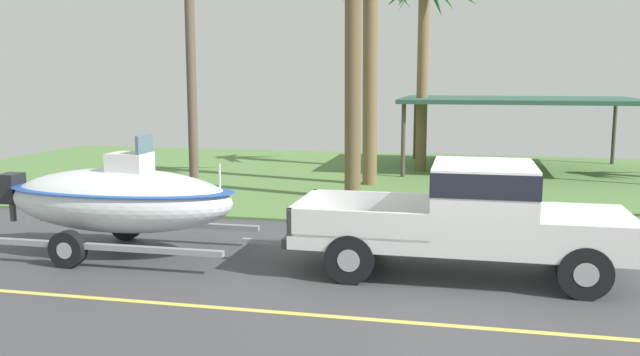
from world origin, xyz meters
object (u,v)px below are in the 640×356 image
object	(u,v)px
carport_awning	(517,101)
palm_tree_far_right	(370,14)
boat_on_trailer	(119,199)
pickup_truck_towing	(480,214)
palm_tree_mid	(425,9)
utility_pole	(190,23)

from	to	relation	value
carport_awning	palm_tree_far_right	xyz separation A→B (m)	(-4.51, -4.40, 2.64)
boat_on_trailer	palm_tree_far_right	xyz separation A→B (m)	(3.38, 8.62, 4.05)
boat_on_trailer	palm_tree_far_right	world-z (taller)	palm_tree_far_right
pickup_truck_towing	boat_on_trailer	distance (m)	6.49
carport_awning	palm_tree_mid	world-z (taller)	palm_tree_mid
palm_tree_mid	palm_tree_far_right	distance (m)	3.90
carport_awning	palm_tree_mid	xyz separation A→B (m)	(-3.18, -0.76, 3.08)
pickup_truck_towing	palm_tree_mid	size ratio (longest dim) A/B	0.79
carport_awning	utility_pole	distance (m)	12.07
palm_tree_mid	palm_tree_far_right	bearing A→B (deg)	-110.05
pickup_truck_towing	carport_awning	xyz separation A→B (m)	(1.40, 13.02, 1.41)
pickup_truck_towing	carport_awning	world-z (taller)	carport_awning
pickup_truck_towing	palm_tree_far_right	xyz separation A→B (m)	(-3.11, 8.62, 4.05)
pickup_truck_towing	utility_pole	bearing A→B (deg)	146.72
palm_tree_far_right	utility_pole	distance (m)	5.61
palm_tree_mid	palm_tree_far_right	xyz separation A→B (m)	(-1.33, -3.64, -0.44)
palm_tree_far_right	boat_on_trailer	bearing A→B (deg)	-111.39
carport_awning	palm_tree_mid	distance (m)	4.49
carport_awning	palm_tree_mid	size ratio (longest dim) A/B	1.10
pickup_truck_towing	carport_awning	size ratio (longest dim) A/B	0.72
palm_tree_far_right	carport_awning	bearing A→B (deg)	44.31
boat_on_trailer	utility_pole	distance (m)	5.79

